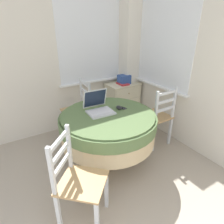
# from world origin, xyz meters

# --- Properties ---
(corner_room_shell) EXTENTS (4.56, 5.17, 2.55)m
(corner_room_shell) POSITION_xyz_m (1.38, 2.13, 1.28)
(corner_room_shell) COLOR silver
(corner_room_shell) RESTS_ON ground_plane
(round_dining_table) EXTENTS (1.18, 1.18, 0.72)m
(round_dining_table) POSITION_xyz_m (1.08, 2.09, 0.57)
(round_dining_table) COLOR #4C3D2D
(round_dining_table) RESTS_ON ground_plane
(laptop) EXTENTS (0.32, 0.34, 0.26)m
(laptop) POSITION_xyz_m (1.02, 2.22, 0.78)
(laptop) COLOR silver
(laptop) RESTS_ON round_dining_table
(computer_mouse) EXTENTS (0.06, 0.09, 0.05)m
(computer_mouse) POSITION_xyz_m (1.27, 2.14, 0.75)
(computer_mouse) COLOR black
(computer_mouse) RESTS_ON round_dining_table
(cell_phone) EXTENTS (0.08, 0.11, 0.01)m
(cell_phone) POSITION_xyz_m (1.33, 2.14, 0.73)
(cell_phone) COLOR #2D2D33
(cell_phone) RESTS_ON round_dining_table
(dining_chair_near_back_window) EXTENTS (0.41, 0.40, 0.92)m
(dining_chair_near_back_window) POSITION_xyz_m (1.03, 2.93, 0.45)
(dining_chair_near_back_window) COLOR tan
(dining_chair_near_back_window) RESTS_ON ground_plane
(dining_chair_near_right_window) EXTENTS (0.40, 0.41, 0.92)m
(dining_chair_near_right_window) POSITION_xyz_m (1.93, 2.11, 0.45)
(dining_chair_near_right_window) COLOR tan
(dining_chair_near_right_window) RESTS_ON ground_plane
(dining_chair_camera_near) EXTENTS (0.56, 0.56, 0.92)m
(dining_chair_camera_near) POSITION_xyz_m (0.43, 1.53, 0.45)
(dining_chair_camera_near) COLOR tan
(dining_chair_camera_near) RESTS_ON ground_plane
(corner_cabinet) EXTENTS (0.58, 0.41, 0.70)m
(corner_cabinet) POSITION_xyz_m (1.98, 3.08, 0.35)
(corner_cabinet) COLOR beige
(corner_cabinet) RESTS_ON ground_plane
(storage_box) EXTENTS (0.19, 0.17, 0.15)m
(storage_box) POSITION_xyz_m (1.99, 3.07, 0.78)
(storage_box) COLOR #2D4C93
(storage_box) RESTS_ON corner_cabinet
(book_on_cabinet) EXTENTS (0.15, 0.22, 0.02)m
(book_on_cabinet) POSITION_xyz_m (1.94, 3.04, 0.72)
(book_on_cabinet) COLOR #BC3338
(book_on_cabinet) RESTS_ON corner_cabinet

